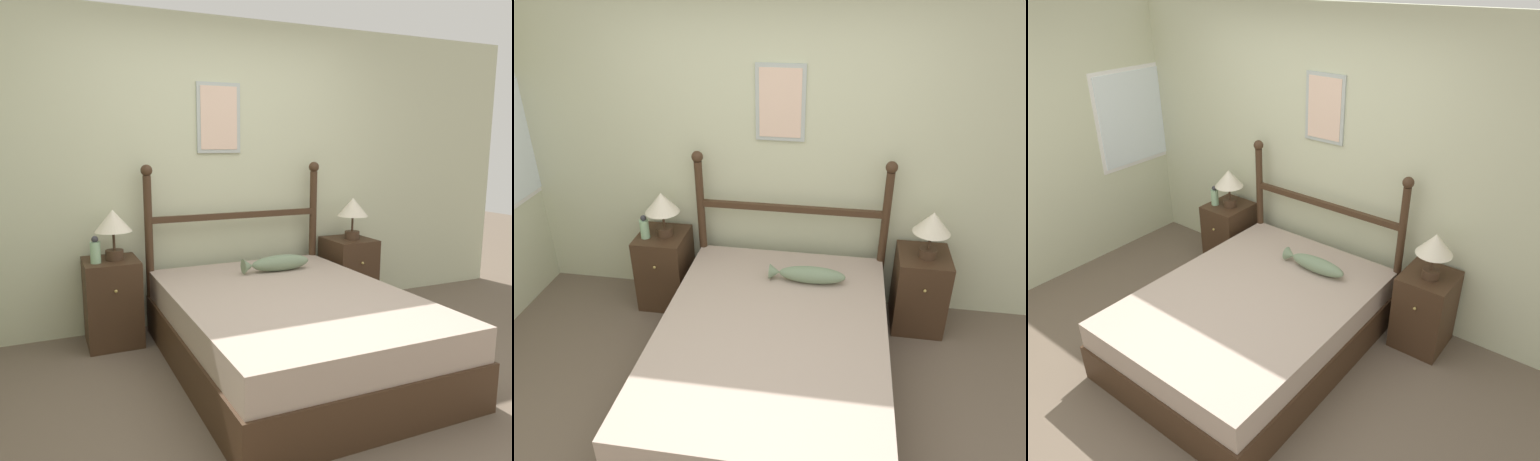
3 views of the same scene
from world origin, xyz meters
TOP-DOWN VIEW (x-y plane):
  - ground_plane at (0.00, 0.00)m, footprint 16.00×16.00m
  - wall_back at (0.00, 1.73)m, footprint 6.40×0.08m
  - bed at (0.16, 0.56)m, footprint 1.56×2.08m
  - headboard at (0.16, 1.57)m, footprint 1.59×0.09m
  - nightstand_left at (-0.91, 1.45)m, footprint 0.40×0.45m
  - nightstand_right at (1.23, 1.45)m, footprint 0.40×0.45m
  - table_lamp_left at (-0.88, 1.45)m, footprint 0.28×0.28m
  - table_lamp_right at (1.24, 1.43)m, footprint 0.28×0.28m
  - bottle at (-1.02, 1.38)m, footprint 0.07×0.07m
  - fish_pillow at (0.35, 1.16)m, footprint 0.58×0.14m

SIDE VIEW (x-z plane):
  - ground_plane at x=0.00m, z-range 0.00..0.00m
  - bed at x=0.16m, z-range 0.00..0.51m
  - nightstand_left at x=-0.91m, z-range 0.00..0.66m
  - nightstand_right at x=1.23m, z-range 0.00..0.66m
  - fish_pillow at x=0.35m, z-range 0.51..0.64m
  - bottle at x=-1.02m, z-range 0.65..0.85m
  - headboard at x=0.16m, z-range 0.09..1.45m
  - table_lamp_left at x=-0.88m, z-range 0.74..1.12m
  - table_lamp_right at x=1.24m, z-range 0.74..1.12m
  - wall_back at x=0.00m, z-range 0.00..2.55m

